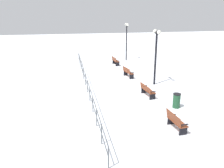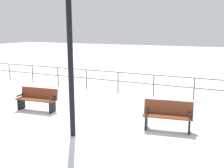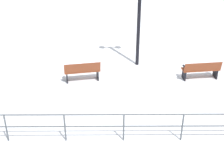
# 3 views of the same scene
# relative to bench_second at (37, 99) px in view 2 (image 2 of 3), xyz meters

# --- Properties ---
(ground_plane) EXTENTS (80.00, 80.00, 0.00)m
(ground_plane) POSITION_rel_bench_second_xyz_m (-0.07, 2.49, -0.45)
(ground_plane) COLOR white
(ground_plane) RESTS_ON ground
(bench_second) EXTENTS (0.69, 1.63, 0.84)m
(bench_second) POSITION_rel_bench_second_xyz_m (0.00, 0.00, 0.00)
(bench_second) COLOR brown
(bench_second) RESTS_ON ground
(bench_third) EXTENTS (0.73, 1.55, 0.89)m
(bench_third) POSITION_rel_bench_second_xyz_m (-0.14, 4.96, 0.02)
(bench_third) COLOR brown
(bench_third) RESTS_ON ground
(lamppost_middle) EXTENTS (0.31, 1.15, 4.34)m
(lamppost_middle) POSITION_rel_bench_second_xyz_m (1.45, 2.56, 2.52)
(lamppost_middle) COLOR black
(lamppost_middle) RESTS_ON ground
(waterfront_railing) EXTENTS (0.05, 19.94, 0.99)m
(waterfront_railing) POSITION_rel_bench_second_xyz_m (-4.03, 2.49, 0.22)
(waterfront_railing) COLOR #4C5156
(waterfront_railing) RESTS_ON ground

